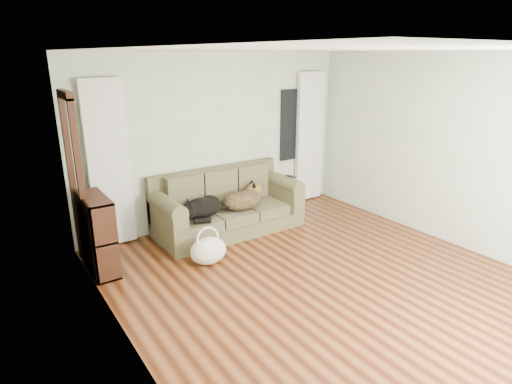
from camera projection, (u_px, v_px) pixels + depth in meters
floor at (324, 282)px, 5.03m from camera, size 5.00×5.00×0.00m
ceiling at (337, 50)px, 4.23m from camera, size 5.00×5.00×0.00m
wall_back at (218, 139)px, 6.60m from camera, size 4.50×0.04×2.60m
wall_left at (124, 218)px, 3.43m from camera, size 0.04×5.00×2.60m
wall_right at (452, 151)px, 5.83m from camera, size 0.04×5.00×2.60m
curtain_left at (109, 165)px, 5.68m from camera, size 0.55×0.08×2.25m
curtain_right at (309, 138)px, 7.54m from camera, size 0.55×0.08×2.25m
window_pane at (292, 125)px, 7.32m from camera, size 0.50×0.03×1.20m
door_casing at (77, 185)px, 5.15m from camera, size 0.07×0.60×2.10m
sofa at (229, 202)px, 6.38m from camera, size 2.18×0.94×0.89m
dog_black_lab at (201, 208)px, 6.04m from camera, size 0.69×0.53×0.27m
dog_shepherd at (243, 199)px, 6.40m from camera, size 0.67×0.48×0.29m
tv_remote at (291, 176)px, 6.70m from camera, size 0.09×0.19×0.02m
tote_bag at (208, 252)px, 5.44m from camera, size 0.56×0.48×0.35m
bookshelf at (97, 233)px, 5.17m from camera, size 0.30×0.77×0.96m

